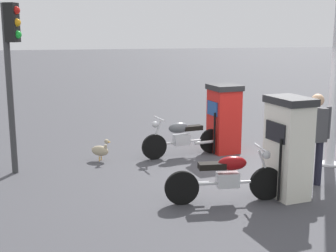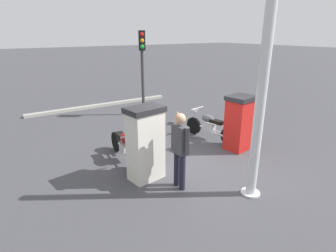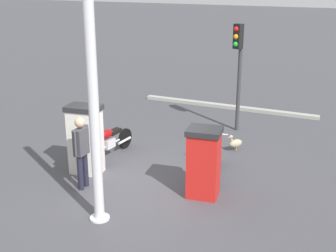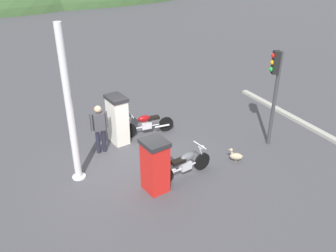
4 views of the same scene
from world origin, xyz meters
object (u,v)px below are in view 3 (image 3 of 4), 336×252
at_px(fuel_pump_near, 204,162).
at_px(motorcycle_far_pump, 109,141).
at_px(attendant_person, 81,148).
at_px(fuel_pump_far, 86,139).
at_px(motorcycle_near_pump, 212,160).
at_px(canopy_support_pole, 94,114).
at_px(wandering_duck, 235,143).
at_px(roadside_traffic_light, 239,59).

distance_m(fuel_pump_near, motorcycle_far_pump, 3.26).
relative_size(fuel_pump_near, attendant_person, 0.93).
xyz_separation_m(fuel_pump_far, motorcycle_near_pump, (1.03, -2.88, -0.44)).
xyz_separation_m(motorcycle_far_pump, canopy_support_pole, (-2.89, -1.51, 1.76)).
xyz_separation_m(fuel_pump_near, motorcycle_far_pump, (1.08, 3.05, -0.36)).
height_order(fuel_pump_far, wandering_duck, fuel_pump_far).
xyz_separation_m(attendant_person, wandering_duck, (3.61, -2.54, -0.73)).
bearing_deg(motorcycle_far_pump, attendant_person, -167.15).
bearing_deg(roadside_traffic_light, canopy_support_pole, 171.27).
xyz_separation_m(fuel_pump_far, canopy_support_pole, (-1.80, -1.49, 1.33)).
bearing_deg(canopy_support_pole, motorcycle_near_pump, -26.17).
bearing_deg(roadside_traffic_light, fuel_pump_near, -172.81).
relative_size(motorcycle_far_pump, canopy_support_pole, 0.44).
bearing_deg(motorcycle_far_pump, roadside_traffic_light, -35.81).
relative_size(fuel_pump_far, motorcycle_near_pump, 0.88).
height_order(fuel_pump_far, attendant_person, fuel_pump_far).
height_order(motorcycle_near_pump, roadside_traffic_light, roadside_traffic_light).
bearing_deg(wandering_duck, attendant_person, 144.83).
distance_m(attendant_person, wandering_duck, 4.47).
relative_size(motorcycle_far_pump, wandering_duck, 4.00).
relative_size(roadside_traffic_light, canopy_support_pole, 0.72).
height_order(wandering_duck, roadside_traffic_light, roadside_traffic_light).
xyz_separation_m(roadside_traffic_light, canopy_support_pole, (-6.32, 0.97, -0.07)).
bearing_deg(wandering_duck, roadside_traffic_light, 16.14).
height_order(motorcycle_far_pump, canopy_support_pole, canopy_support_pole).
bearing_deg(roadside_traffic_light, wandering_duck, -163.86).
xyz_separation_m(motorcycle_near_pump, roadside_traffic_light, (3.49, 0.42, 1.83)).
bearing_deg(fuel_pump_far, canopy_support_pole, -140.43).
bearing_deg(motorcycle_near_pump, motorcycle_far_pump, 88.99).
bearing_deg(motorcycle_far_pump, fuel_pump_near, -109.54).
bearing_deg(motorcycle_far_pump, fuel_pump_far, -179.05).
bearing_deg(fuel_pump_near, roadside_traffic_light, 7.19).
bearing_deg(motorcycle_far_pump, wandering_duck, -59.13).
height_order(attendant_person, wandering_duck, attendant_person).
height_order(fuel_pump_far, motorcycle_near_pump, fuel_pump_far).
bearing_deg(roadside_traffic_light, fuel_pump_far, 151.43).
bearing_deg(attendant_person, motorcycle_near_pump, -54.25).
xyz_separation_m(attendant_person, roadside_traffic_light, (5.27, -2.06, 1.29)).
xyz_separation_m(motorcycle_near_pump, motorcycle_far_pump, (0.05, 2.90, 0.01)).
distance_m(fuel_pump_far, motorcycle_far_pump, 1.17).
distance_m(motorcycle_far_pump, wandering_duck, 3.46).
bearing_deg(fuel_pump_far, motorcycle_near_pump, -70.31).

